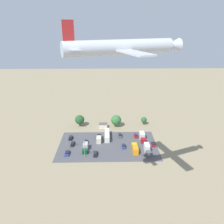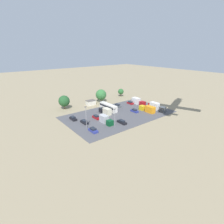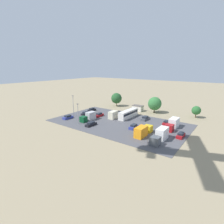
{
  "view_description": "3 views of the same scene",
  "coord_description": "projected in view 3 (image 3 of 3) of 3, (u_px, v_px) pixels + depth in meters",
  "views": [
    {
      "loc": [
        -0.1,
        110.18,
        58.74
      ],
      "look_at": [
        -1.73,
        32.38,
        27.3
      ],
      "focal_mm": 35.0,
      "sensor_mm": 36.0,
      "label": 1
    },
    {
      "loc": [
        50.85,
        70.63,
        29.69
      ],
      "look_at": [
        4.71,
        11.75,
        2.43
      ],
      "focal_mm": 28.0,
      "sensor_mm": 36.0,
      "label": 2
    },
    {
      "loc": [
        -36.0,
        64.43,
        21.16
      ],
      "look_at": [
        0.44,
        14.71,
        4.96
      ],
      "focal_mm": 28.0,
      "sensor_mm": 36.0,
      "label": 3
    }
  ],
  "objects": [
    {
      "name": "ground_plane",
      "position": [
        133.0,
        116.0,
        76.22
      ],
      "size": [
        400.0,
        400.0,
        0.0
      ],
      "primitive_type": "plane",
      "color": "gray"
    },
    {
      "name": "parking_lot_surface",
      "position": [
        118.0,
        123.0,
        67.46
      ],
      "size": [
        50.91,
        29.78,
        0.08
      ],
      "color": "#4C4C51",
      "rests_on": "ground"
    },
    {
      "name": "shed_building",
      "position": [
        138.0,
        108.0,
        85.18
      ],
      "size": [
        5.09,
        3.37,
        2.71
      ],
      "color": "silver",
      "rests_on": "ground"
    },
    {
      "name": "bus",
      "position": [
        128.0,
        114.0,
        73.56
      ],
      "size": [
        2.63,
        11.8,
        3.2
      ],
      "color": "silver",
      "rests_on": "ground"
    },
    {
      "name": "parked_car_0",
      "position": [
        145.0,
        118.0,
        70.71
      ],
      "size": [
        1.86,
        4.75,
        1.53
      ],
      "rotation": [
        0.0,
        0.0,
        3.14
      ],
      "color": "#4C5156",
      "rests_on": "ground"
    },
    {
      "name": "parked_car_1",
      "position": [
        166.0,
        123.0,
        65.13
      ],
      "size": [
        1.85,
        4.03,
        1.49
      ],
      "color": "maroon",
      "rests_on": "ground"
    },
    {
      "name": "parked_car_2",
      "position": [
        92.0,
        110.0,
        84.59
      ],
      "size": [
        1.76,
        4.29,
        1.57
      ],
      "color": "black",
      "rests_on": "ground"
    },
    {
      "name": "parked_car_3",
      "position": [
        86.0,
        113.0,
        78.52
      ],
      "size": [
        1.73,
        4.4,
        1.42
      ],
      "rotation": [
        0.0,
        0.0,
        3.14
      ],
      "color": "black",
      "rests_on": "ground"
    },
    {
      "name": "parked_car_4",
      "position": [
        99.0,
        115.0,
        75.65
      ],
      "size": [
        1.7,
        4.46,
        1.55
      ],
      "color": "maroon",
      "rests_on": "ground"
    },
    {
      "name": "parked_car_5",
      "position": [
        91.0,
        124.0,
        63.8
      ],
      "size": [
        1.73,
        4.76,
        1.43
      ],
      "color": "black",
      "rests_on": "ground"
    },
    {
      "name": "parked_car_6",
      "position": [
        68.0,
        117.0,
        72.24
      ],
      "size": [
        1.97,
        4.35,
        1.5
      ],
      "color": "navy",
      "rests_on": "ground"
    },
    {
      "name": "parked_car_7",
      "position": [
        134.0,
        127.0,
        60.9
      ],
      "size": [
        1.79,
        4.22,
        1.51
      ],
      "rotation": [
        0.0,
        0.0,
        3.14
      ],
      "color": "navy",
      "rests_on": "ground"
    },
    {
      "name": "parked_car_8",
      "position": [
        181.0,
        135.0,
        53.44
      ],
      "size": [
        1.72,
        4.38,
        1.47
      ],
      "color": "maroon",
      "rests_on": "ground"
    },
    {
      "name": "parked_truck_0",
      "position": [
        143.0,
        131.0,
        54.63
      ],
      "size": [
        2.53,
        8.73,
        3.17
      ],
      "rotation": [
        0.0,
        0.0,
        3.14
      ],
      "color": "gold",
      "rests_on": "ground"
    },
    {
      "name": "parked_truck_1",
      "position": [
        89.0,
        117.0,
        69.99
      ],
      "size": [
        2.38,
        7.18,
        3.19
      ],
      "color": "#0C4723",
      "rests_on": "ground"
    },
    {
      "name": "parked_truck_2",
      "position": [
        173.0,
        124.0,
        60.9
      ],
      "size": [
        2.59,
        8.61,
        3.31
      ],
      "color": "maroon",
      "rests_on": "ground"
    },
    {
      "name": "parked_truck_3",
      "position": [
        115.0,
        115.0,
        73.24
      ],
      "size": [
        2.43,
        7.46,
        3.08
      ],
      "rotation": [
        0.0,
        0.0,
        3.14
      ],
      "color": "black",
      "rests_on": "ground"
    },
    {
      "name": "parked_truck_4",
      "position": [
        160.0,
        136.0,
        50.59
      ],
      "size": [
        2.44,
        8.76,
        3.5
      ],
      "color": "#4C5156",
      "rests_on": "ground"
    },
    {
      "name": "tree_near_shed",
      "position": [
        155.0,
        104.0,
        80.9
      ],
      "size": [
        6.2,
        6.2,
        7.47
      ],
      "color": "brown",
      "rests_on": "ground"
    },
    {
      "name": "tree_apron_mid",
      "position": [
        196.0,
        110.0,
        73.23
      ],
      "size": [
        3.71,
        3.71,
        5.05
      ],
      "color": "brown",
      "rests_on": "ground"
    },
    {
      "name": "tree_apron_far",
      "position": [
        116.0,
        98.0,
        94.47
      ],
      "size": [
        5.71,
        5.71,
        7.21
      ],
      "color": "brown",
      "rests_on": "ground"
    },
    {
      "name": "light_pole_lot_centre",
      "position": [
        78.0,
        113.0,
        64.57
      ],
      "size": [
        0.9,
        0.28,
        7.84
      ],
      "color": "gray",
      "rests_on": "ground"
    },
    {
      "name": "light_pole_lot_edge",
      "position": [
        73.0,
        105.0,
        74.43
      ],
      "size": [
        0.9,
        0.28,
        9.12
      ],
      "color": "gray",
      "rests_on": "ground"
    }
  ]
}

